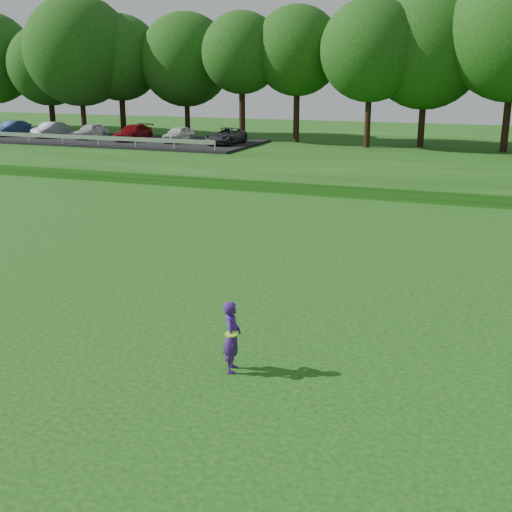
% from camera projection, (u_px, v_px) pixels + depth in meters
% --- Properties ---
extents(ground, '(140.00, 140.00, 0.00)m').
position_uv_depth(ground, '(213.00, 357.00, 13.95)').
color(ground, '#17400C').
rests_on(ground, ground).
extents(berm, '(130.00, 30.00, 0.60)m').
position_uv_depth(berm, '(417.00, 157.00, 44.40)').
color(berm, '#17400C').
rests_on(berm, ground).
extents(walking_path, '(130.00, 1.60, 0.04)m').
position_uv_depth(walking_path, '(380.00, 196.00, 31.90)').
color(walking_path, gray).
rests_on(walking_path, ground).
extents(treeline, '(104.00, 7.00, 15.00)m').
position_uv_depth(treeline, '(432.00, 41.00, 45.84)').
color(treeline, '#0F3E0E').
rests_on(treeline, berm).
extents(parking_lot, '(24.00, 9.00, 1.38)m').
position_uv_depth(parking_lot, '(118.00, 136.00, 51.14)').
color(parking_lot, black).
rests_on(parking_lot, berm).
extents(woman, '(0.50, 0.64, 1.52)m').
position_uv_depth(woman, '(232.00, 337.00, 13.09)').
color(woman, '#421B7A').
rests_on(woman, ground).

